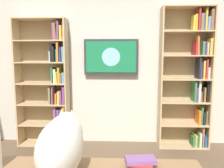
{
  "coord_description": "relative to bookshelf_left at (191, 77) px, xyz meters",
  "views": [
    {
      "loc": [
        -0.14,
        1.55,
        1.49
      ],
      "look_at": [
        -0.03,
        -1.1,
        1.14
      ],
      "focal_mm": 36.72,
      "sensor_mm": 36.0,
      "label": 1
    }
  ],
  "objects": [
    {
      "name": "wall_back",
      "position": [
        1.22,
        -0.17,
        0.22
      ],
      "size": [
        4.52,
        0.06,
        2.7
      ],
      "primitive_type": "cube",
      "color": "beige",
      "rests_on": "ground"
    },
    {
      "name": "bookshelf_left",
      "position": [
        0.0,
        0.0,
        0.0
      ],
      "size": [
        0.78,
        0.28,
        2.19
      ],
      "color": "tan",
      "rests_on": "ground"
    },
    {
      "name": "bookshelf_right",
      "position": [
        2.24,
        0.0,
        -0.14
      ],
      "size": [
        0.81,
        0.28,
        2.03
      ],
      "color": "tan",
      "rests_on": "ground"
    },
    {
      "name": "wall_mounted_tv",
      "position": [
        1.25,
        -0.08,
        0.31
      ],
      "size": [
        0.87,
        0.07,
        0.56
      ],
      "color": "#333338"
    },
    {
      "name": "cat",
      "position": [
        1.43,
        2.31,
        -0.17
      ],
      "size": [
        0.26,
        0.61,
        0.36
      ],
      "color": "silver",
      "rests_on": "desk"
    },
    {
      "name": "desk_book_stack",
      "position": [
        0.95,
        2.23,
        -0.32
      ],
      "size": [
        0.2,
        0.15,
        0.06
      ],
      "color": "#B7332D",
      "rests_on": "desk"
    }
  ]
}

